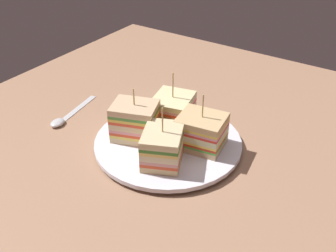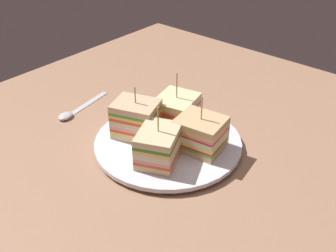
% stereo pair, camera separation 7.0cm
% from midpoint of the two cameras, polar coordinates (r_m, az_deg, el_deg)
% --- Properties ---
extents(ground_plane, '(0.92, 0.98, 0.02)m').
position_cam_midpoint_polar(ground_plane, '(0.73, -2.75, -3.60)').
color(ground_plane, '#A2775A').
extents(plate, '(0.26, 0.26, 0.01)m').
position_cam_midpoint_polar(plate, '(0.72, -2.78, -2.47)').
color(plate, white).
rests_on(plate, ground_plane).
extents(sandwich_wedge_0, '(0.08, 0.09, 0.10)m').
position_cam_midpoint_polar(sandwich_wedge_0, '(0.75, -2.02, 2.15)').
color(sandwich_wedge_0, beige).
rests_on(sandwich_wedge_0, plate).
extents(sandwich_wedge_1, '(0.09, 0.08, 0.10)m').
position_cam_midpoint_polar(sandwich_wedge_1, '(0.71, -7.44, 0.59)').
color(sandwich_wedge_1, beige).
rests_on(sandwich_wedge_1, plate).
extents(sandwich_wedge_2, '(0.09, 0.10, 0.10)m').
position_cam_midpoint_polar(sandwich_wedge_2, '(0.65, -3.82, -2.97)').
color(sandwich_wedge_2, '#DEB77B').
rests_on(sandwich_wedge_2, plate).
extents(sandwich_wedge_3, '(0.09, 0.08, 0.10)m').
position_cam_midpoint_polar(sandwich_wedge_3, '(0.68, 1.80, -0.86)').
color(sandwich_wedge_3, '#DAB484').
rests_on(sandwich_wedge_3, plate).
extents(chip_pile, '(0.06, 0.07, 0.02)m').
position_cam_midpoint_polar(chip_pile, '(0.70, -1.29, -1.73)').
color(chip_pile, '#DAB46A').
rests_on(chip_pile, plate).
extents(spoon, '(0.04, 0.14, 0.01)m').
position_cam_midpoint_polar(spoon, '(0.83, -16.76, 1.02)').
color(spoon, silver).
rests_on(spoon, ground_plane).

